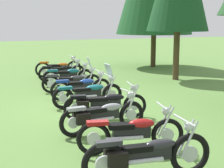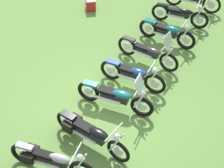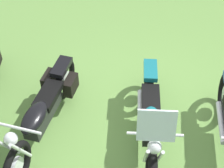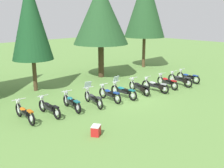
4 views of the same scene
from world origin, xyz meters
The scene contains 3 objects.
ground_plane centered at (0.00, 0.00, 0.00)m, with size 80.00×80.00×0.00m, color #608C42.
motorcycle_5 centered at (-0.09, 0.07, 0.46)m, with size 0.66×2.36×1.36m.
motorcycle_6 centered at (1.41, -0.06, 0.45)m, with size 0.96×2.32×0.99m.
Camera 3 is at (0.32, 3.23, 4.24)m, focal length 56.51 mm.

